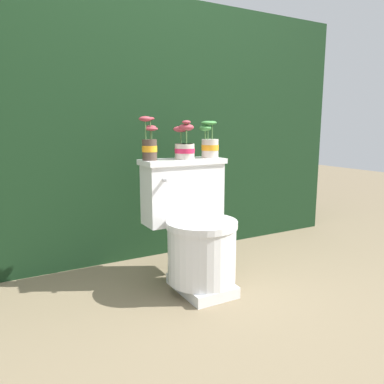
# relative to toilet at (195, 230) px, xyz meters

# --- Properties ---
(ground_plane) EXTENTS (12.00, 12.00, 0.00)m
(ground_plane) POSITION_rel_toilet_xyz_m (-0.08, -0.05, -0.33)
(ground_plane) COLOR #75664C
(hedge_backdrop) EXTENTS (3.38, 0.79, 1.77)m
(hedge_backdrop) POSITION_rel_toilet_xyz_m (-0.08, 0.98, 0.55)
(hedge_backdrop) COLOR black
(hedge_backdrop) RESTS_ON ground
(toilet) EXTENTS (0.50, 0.52, 0.73)m
(toilet) POSITION_rel_toilet_xyz_m (0.00, 0.00, 0.00)
(toilet) COLOR silver
(toilet) RESTS_ON ground
(potted_plant_left) EXTENTS (0.11, 0.09, 0.24)m
(potted_plant_left) POSITION_rel_toilet_xyz_m (-0.20, 0.16, 0.49)
(potted_plant_left) COLOR #47382D
(potted_plant_left) RESTS_ON toilet
(potted_plant_midleft) EXTENTS (0.13, 0.12, 0.22)m
(potted_plant_midleft) POSITION_rel_toilet_xyz_m (-0.00, 0.12, 0.47)
(potted_plant_midleft) COLOR beige
(potted_plant_midleft) RESTS_ON toilet
(potted_plant_middle) EXTENTS (0.13, 0.10, 0.22)m
(potted_plant_middle) POSITION_rel_toilet_xyz_m (0.18, 0.13, 0.48)
(potted_plant_middle) COLOR beige
(potted_plant_middle) RESTS_ON toilet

